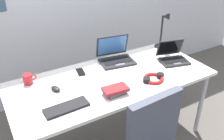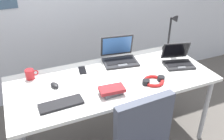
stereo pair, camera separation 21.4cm
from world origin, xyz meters
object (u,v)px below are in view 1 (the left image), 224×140
at_px(book_stack, 115,90).
at_px(headphones, 154,78).
at_px(external_keyboard, 67,107).
at_px(laptop_near_lamp, 173,57).
at_px(desk_lamp, 164,31).
at_px(computer_mouse, 56,89).
at_px(coffee_mug, 28,79).
at_px(cell_phone, 81,72).
at_px(laptop_front_right, 116,57).

bearing_deg(book_stack, headphones, 1.81).
bearing_deg(external_keyboard, laptop_near_lamp, 7.16).
height_order(desk_lamp, computer_mouse, desk_lamp).
relative_size(desk_lamp, book_stack, 1.91).
relative_size(computer_mouse, coffee_mug, 0.85).
bearing_deg(external_keyboard, desk_lamp, 18.55).
relative_size(desk_lamp, cell_phone, 2.94).
bearing_deg(laptop_near_lamp, cell_phone, 164.51).
xyz_separation_m(laptop_front_right, cell_phone, (-0.40, -0.04, -0.04)).
xyz_separation_m(desk_lamp, external_keyboard, (-1.30, -0.48, -0.19)).
distance_m(desk_lamp, cell_phone, 1.02).
bearing_deg(cell_phone, laptop_near_lamp, -5.76).
bearing_deg(headphones, cell_phone, 138.88).
height_order(desk_lamp, laptop_front_right, desk_lamp).
bearing_deg(desk_lamp, cell_phone, -177.23).
bearing_deg(computer_mouse, book_stack, -54.21).
xyz_separation_m(laptop_front_right, laptop_near_lamp, (0.49, -0.28, -0.01)).
height_order(laptop_near_lamp, book_stack, laptop_near_lamp).
distance_m(cell_phone, book_stack, 0.46).
distance_m(laptop_near_lamp, book_stack, 0.81).
height_order(external_keyboard, headphones, headphones).
xyz_separation_m(computer_mouse, book_stack, (0.40, -0.28, 0.01)).
xyz_separation_m(book_stack, coffee_mug, (-0.56, 0.50, 0.01)).
height_order(desk_lamp, laptop_near_lamp, desk_lamp).
distance_m(external_keyboard, cell_phone, 0.53).
distance_m(desk_lamp, laptop_front_right, 0.62).
bearing_deg(book_stack, computer_mouse, 144.64).
relative_size(laptop_front_right, laptop_near_lamp, 1.14).
height_order(desk_lamp, headphones, desk_lamp).
bearing_deg(coffee_mug, desk_lamp, 0.02).
relative_size(desk_lamp, laptop_front_right, 1.09).
height_order(laptop_front_right, external_keyboard, laptop_front_right).
relative_size(cell_phone, coffee_mug, 1.20).
relative_size(laptop_front_right, book_stack, 1.75).
xyz_separation_m(headphones, coffee_mug, (-0.96, 0.48, 0.03)).
xyz_separation_m(external_keyboard, coffee_mug, (-0.16, 0.48, 0.03)).
bearing_deg(laptop_near_lamp, laptop_front_right, 150.22).
distance_m(laptop_near_lamp, coffee_mug, 1.38).
bearing_deg(cell_phone, laptop_front_right, 14.93).
relative_size(book_stack, coffee_mug, 1.86).
relative_size(desk_lamp, laptop_near_lamp, 1.24).
xyz_separation_m(external_keyboard, cell_phone, (0.30, 0.43, -0.01)).
bearing_deg(headphones, coffee_mug, 153.19).
bearing_deg(external_keyboard, computer_mouse, 86.63).
relative_size(laptop_near_lamp, external_keyboard, 0.98).
bearing_deg(desk_lamp, headphones, -136.00).
xyz_separation_m(laptop_front_right, external_keyboard, (-0.70, -0.47, -0.04)).
xyz_separation_m(computer_mouse, coffee_mug, (-0.16, 0.22, 0.03)).
distance_m(cell_phone, coffee_mug, 0.46).
height_order(headphones, book_stack, book_stack).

